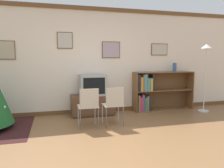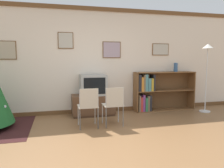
# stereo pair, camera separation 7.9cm
# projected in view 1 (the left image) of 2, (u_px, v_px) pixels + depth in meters

# --- Properties ---
(ground_plane) EXTENTS (24.00, 24.00, 0.00)m
(ground_plane) POSITION_uv_depth(u_px,v_px,m) (115.00, 149.00, 3.40)
(ground_plane) COLOR brown
(wall_back) EXTENTS (8.68, 0.11, 2.70)m
(wall_back) POSITION_uv_depth(u_px,v_px,m) (89.00, 61.00, 5.61)
(wall_back) COLOR silver
(wall_back) RESTS_ON ground_plane
(tv_console) EXTENTS (1.05, 0.51, 0.51)m
(tv_console) POSITION_uv_depth(u_px,v_px,m) (93.00, 105.00, 5.43)
(tv_console) COLOR #412A1A
(tv_console) RESTS_ON ground_plane
(television) EXTENTS (0.63, 0.50, 0.50)m
(television) POSITION_uv_depth(u_px,v_px,m) (92.00, 85.00, 5.37)
(television) COLOR #9E9E99
(television) RESTS_ON tv_console
(folding_chair_left) EXTENTS (0.40, 0.40, 0.82)m
(folding_chair_left) POSITION_uv_depth(u_px,v_px,m) (89.00, 105.00, 4.37)
(folding_chair_left) COLOR #BCB29E
(folding_chair_left) RESTS_ON ground_plane
(folding_chair_right) EXTENTS (0.40, 0.40, 0.82)m
(folding_chair_right) POSITION_uv_depth(u_px,v_px,m) (114.00, 104.00, 4.50)
(folding_chair_right) COLOR #BCB29E
(folding_chair_right) RESTS_ON ground_plane
(bookshelf) EXTENTS (1.69, 0.36, 1.05)m
(bookshelf) POSITION_uv_depth(u_px,v_px,m) (153.00, 91.00, 5.92)
(bookshelf) COLOR brown
(bookshelf) RESTS_ON ground_plane
(vase) EXTENTS (0.11, 0.11, 0.24)m
(vase) POSITION_uv_depth(u_px,v_px,m) (175.00, 67.00, 6.02)
(vase) COLOR #335684
(vase) RESTS_ON bookshelf
(standing_lamp) EXTENTS (0.28, 0.28, 1.78)m
(standing_lamp) POSITION_uv_depth(u_px,v_px,m) (206.00, 60.00, 5.69)
(standing_lamp) COLOR silver
(standing_lamp) RESTS_ON ground_plane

